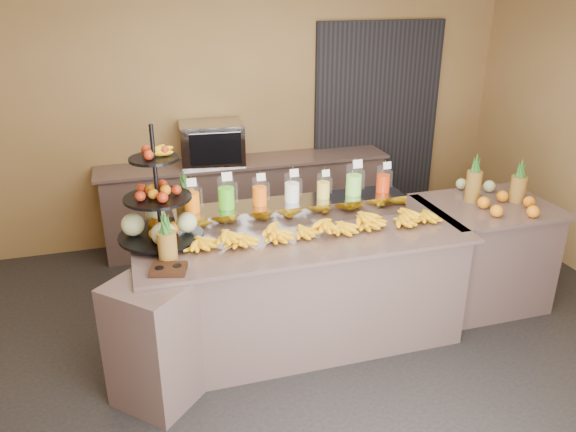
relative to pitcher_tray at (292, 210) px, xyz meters
name	(u,v)px	position (x,y,z in m)	size (l,w,h in m)	color
ground	(313,358)	(-0.01, -0.58, -1.01)	(6.00, 6.00, 0.00)	black
room_envelope	(307,94)	(0.18, 0.21, 0.87)	(6.04, 5.02, 2.82)	olive
buffet_counter	(289,291)	(-0.12, -0.32, -0.54)	(2.75, 1.25, 0.93)	gray
right_counter	(481,253)	(1.69, -0.18, -0.54)	(1.08, 0.88, 0.93)	gray
back_ledge	(247,201)	(-0.01, 1.67, -0.54)	(3.10, 0.55, 0.93)	gray
pitcher_tray	(292,210)	(0.00, 0.00, 0.00)	(1.85, 0.30, 0.15)	gray
juice_pitcher_orange_a	(192,200)	(-0.78, 0.00, 0.17)	(0.12, 0.13, 0.29)	silver
juice_pitcher_green	(226,195)	(-0.52, 0.00, 0.18)	(0.13, 0.14, 0.32)	silver
juice_pitcher_orange_b	(260,193)	(-0.26, 0.00, 0.17)	(0.12, 0.12, 0.28)	silver
juice_pitcher_milk	(292,189)	(0.00, 0.00, 0.17)	(0.12, 0.12, 0.29)	silver
juice_pitcher_lemon	(323,188)	(0.26, 0.00, 0.16)	(0.11, 0.11, 0.26)	silver
juice_pitcher_lime	(354,182)	(0.52, 0.00, 0.18)	(0.13, 0.14, 0.32)	silver
juice_pitcher_orange_c	(383,181)	(0.78, 0.00, 0.17)	(0.12, 0.12, 0.28)	silver
banana_heap	(321,224)	(0.13, -0.32, 0.00)	(2.02, 0.18, 0.17)	#EEAB0B
fruit_stand	(165,212)	(-0.99, -0.13, 0.15)	(0.68, 0.68, 0.86)	black
condiment_caddy	(169,269)	(-1.03, -0.62, -0.06)	(0.23, 0.17, 0.03)	black
pineapple_left_a	(167,243)	(-1.01, -0.48, 0.06)	(0.13, 0.13, 0.38)	brown
pineapple_left_b	(186,203)	(-0.81, 0.15, 0.09)	(0.15, 0.15, 0.43)	brown
right_fruit_pile	(501,196)	(1.76, -0.23, 0.01)	(0.51, 0.49, 0.27)	brown
oven_warmer	(212,143)	(-0.36, 1.67, 0.14)	(0.64, 0.45, 0.43)	gray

